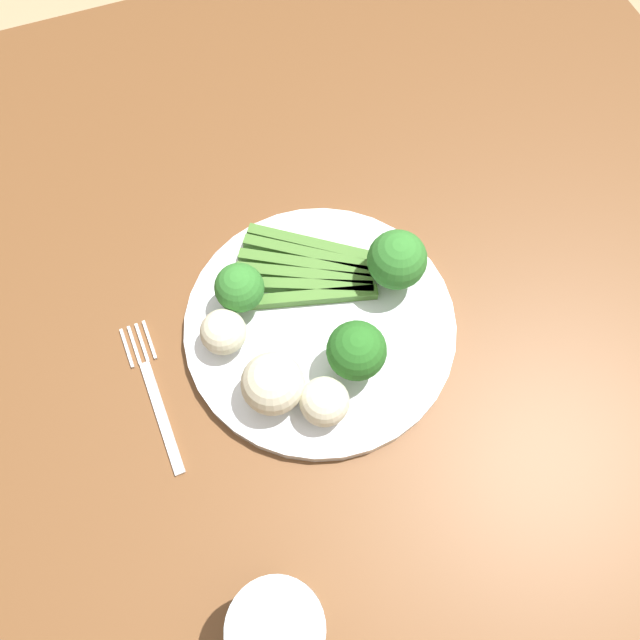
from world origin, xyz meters
TOP-DOWN VIEW (x-y plane):
  - ground_plane at (0.00, 0.00)m, footprint 6.00×6.00m
  - dining_table at (0.00, 0.00)m, footprint 1.10×1.05m
  - plate at (-0.02, -0.03)m, footprint 0.28×0.28m
  - asparagus_bundle at (-0.01, 0.03)m, footprint 0.16×0.13m
  - broccoli_outer_edge at (-0.08, 0.02)m, footprint 0.05×0.05m
  - broccoli_near_center at (-0.00, -0.08)m, footprint 0.06×0.06m
  - broccoli_front_left at (0.07, -0.01)m, footprint 0.06×0.06m
  - cauliflower_left at (-0.11, -0.01)m, footprint 0.05×0.05m
  - cauliflower_mid at (-0.08, -0.08)m, footprint 0.06×0.06m
  - cauliflower_edge at (-0.04, -0.11)m, footprint 0.05×0.05m
  - fork at (-0.19, -0.04)m, footprint 0.03×0.17m
  - water_glass at (-0.14, -0.27)m, footprint 0.07×0.07m

SIDE VIEW (x-z plane):
  - ground_plane at x=0.00m, z-range -0.02..0.00m
  - dining_table at x=0.00m, z-range 0.26..0.98m
  - fork at x=-0.19m, z-range 0.72..0.73m
  - plate at x=-0.02m, z-range 0.72..0.74m
  - asparagus_bundle at x=-0.01m, z-range 0.74..0.75m
  - cauliflower_left at x=-0.11m, z-range 0.74..0.78m
  - cauliflower_edge at x=-0.04m, z-range 0.74..0.78m
  - cauliflower_mid at x=-0.08m, z-range 0.74..0.80m
  - water_glass at x=-0.14m, z-range 0.72..0.82m
  - broccoli_outer_edge at x=-0.08m, z-range 0.74..0.80m
  - broccoli_near_center at x=0.00m, z-range 0.74..0.81m
  - broccoli_front_left at x=0.07m, z-range 0.74..0.82m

